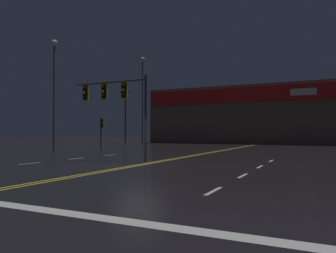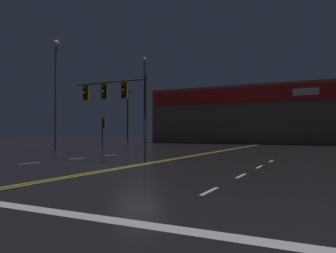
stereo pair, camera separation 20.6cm
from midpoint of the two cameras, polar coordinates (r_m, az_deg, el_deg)
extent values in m
plane|color=black|center=(16.64, -4.85, -6.71)|extent=(200.00, 200.00, 0.00)
cube|color=gold|center=(16.71, -5.29, -6.67)|extent=(0.12, 60.00, 0.01)
cube|color=gold|center=(16.56, -4.40, -6.72)|extent=(0.12, 60.00, 0.01)
cube|color=silver|center=(18.90, -22.67, -5.94)|extent=(0.12, 1.40, 0.01)
cube|color=silver|center=(21.43, -15.36, -5.40)|extent=(0.12, 1.40, 0.01)
cube|color=silver|center=(24.23, -9.67, -4.91)|extent=(0.12, 1.40, 0.01)
cube|color=silver|center=(9.39, 7.89, -11.08)|extent=(0.12, 1.40, 0.01)
cube|color=silver|center=(12.82, 13.04, -8.36)|extent=(0.12, 1.40, 0.01)
cube|color=silver|center=(16.32, 15.96, -6.77)|extent=(0.12, 1.40, 0.01)
cube|color=silver|center=(19.85, 17.84, -5.73)|extent=(0.12, 1.40, 0.01)
cube|color=silver|center=(6.08, -3.68, -16.65)|extent=(10.83, 0.40, 0.01)
cylinder|color=#38383D|center=(18.21, -3.62, 1.44)|extent=(0.14, 0.14, 4.86)
cylinder|color=#38383D|center=(19.76, -9.87, 7.61)|extent=(4.92, 0.10, 0.10)
cube|color=black|center=(19.09, -7.30, 6.27)|extent=(0.28, 0.24, 0.84)
cube|color=gold|center=(19.09, -7.30, 6.27)|extent=(0.42, 0.08, 0.99)
sphere|color=#500705|center=(18.99, -7.56, 7.08)|extent=(0.17, 0.17, 0.17)
sphere|color=orange|center=(18.96, -7.57, 6.32)|extent=(0.17, 0.17, 0.17)
sphere|color=#084513|center=(18.93, -7.57, 5.57)|extent=(0.17, 0.17, 0.17)
cube|color=black|center=(19.90, -10.69, 5.98)|extent=(0.28, 0.24, 0.84)
cube|color=gold|center=(19.90, -10.69, 5.98)|extent=(0.42, 0.08, 0.99)
sphere|color=#500705|center=(19.80, -10.97, 6.75)|extent=(0.17, 0.17, 0.17)
sphere|color=orange|center=(19.77, -10.97, 6.03)|extent=(0.17, 0.17, 0.17)
sphere|color=#084513|center=(19.74, -10.97, 5.30)|extent=(0.17, 0.17, 0.17)
cube|color=black|center=(20.77, -13.81, 5.70)|extent=(0.28, 0.24, 0.84)
cube|color=gold|center=(20.77, -13.81, 5.70)|extent=(0.42, 0.08, 0.99)
sphere|color=#500705|center=(20.68, -14.09, 6.43)|extent=(0.17, 0.17, 0.17)
sphere|color=orange|center=(20.65, -14.10, 5.74)|extent=(0.17, 0.17, 0.17)
sphere|color=#084513|center=(20.62, -14.10, 5.04)|extent=(0.17, 0.17, 0.17)
cylinder|color=#38383D|center=(33.33, -11.18, -1.20)|extent=(0.13, 0.13, 3.09)
cube|color=black|center=(33.49, -10.99, 0.63)|extent=(0.28, 0.24, 0.84)
cube|color=gold|center=(33.49, -10.99, 0.63)|extent=(0.42, 0.08, 0.99)
sphere|color=#500705|center=(33.37, -11.15, 1.07)|extent=(0.17, 0.17, 0.17)
sphere|color=orange|center=(33.36, -11.15, 0.64)|extent=(0.17, 0.17, 0.17)
sphere|color=#084513|center=(33.36, -11.15, 0.21)|extent=(0.17, 0.17, 0.17)
cylinder|color=#59595E|center=(43.19, -3.99, 4.15)|extent=(0.20, 0.20, 11.12)
sphere|color=silver|center=(44.08, -3.98, 11.59)|extent=(0.56, 0.56, 0.56)
cylinder|color=#59595E|center=(31.77, -18.80, 4.80)|extent=(0.20, 0.20, 9.70)
sphere|color=silver|center=(32.66, -18.74, 13.59)|extent=(0.56, 0.56, 0.56)
cube|color=brown|center=(51.90, 16.79, 1.84)|extent=(33.86, 10.00, 8.44)
cube|color=red|center=(47.12, 15.74, 5.47)|extent=(33.18, 0.20, 2.11)
cube|color=white|center=(46.36, 22.98, 5.62)|extent=(3.20, 0.16, 0.90)
cylinder|color=#4C3828|center=(56.33, -6.93, 1.95)|extent=(0.26, 0.26, 9.18)
cube|color=#4C3828|center=(56.68, -6.92, 5.98)|extent=(2.20, 0.12, 0.12)
camera|label=1|loc=(0.10, -89.70, -0.01)|focal=35.00mm
camera|label=2|loc=(0.10, 90.30, 0.01)|focal=35.00mm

